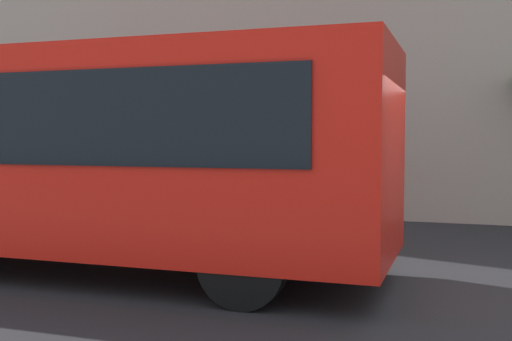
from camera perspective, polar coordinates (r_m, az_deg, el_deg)
The scene contains 2 objects.
ground_plane at distance 7.75m, azimuth 15.91°, elevation -11.03°, with size 60.00×60.00×0.00m, color #232326.
red_bus at distance 9.02m, azimuth -17.12°, elevation 1.75°, with size 9.05×2.54×3.08m.
Camera 1 is at (-0.34, 7.51, 1.89)m, focal length 43.06 mm.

